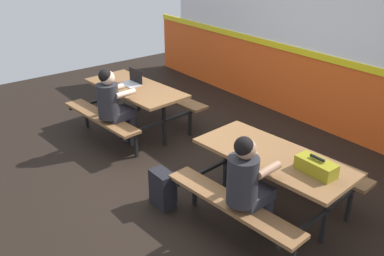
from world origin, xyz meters
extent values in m
cube|color=black|center=(0.00, 0.00, -0.01)|extent=(10.00, 10.00, 0.02)
cube|color=#E55119|center=(0.00, 2.50, 0.55)|extent=(8.00, 0.12, 1.10)
cube|color=yellow|center=(0.00, 2.43, 1.15)|extent=(8.00, 0.03, 0.10)
cube|color=silver|center=(0.00, 2.50, 1.90)|extent=(6.72, 0.12, 1.40)
cube|color=brown|center=(-1.37, 0.10, 0.72)|extent=(1.76, 0.90, 0.04)
cube|color=brown|center=(-1.31, -0.53, 0.43)|extent=(1.63, 0.42, 0.04)
cube|color=brown|center=(-1.42, 0.74, 0.43)|extent=(1.63, 0.42, 0.04)
cube|color=black|center=(-2.03, 0.04, 0.35)|extent=(0.04, 0.04, 0.70)
cube|color=black|center=(-2.03, 0.04, 0.39)|extent=(0.18, 1.55, 0.04)
cube|color=black|center=(-1.99, -0.46, 0.21)|extent=(0.04, 0.04, 0.41)
cube|color=black|center=(-2.08, 0.55, 0.21)|extent=(0.04, 0.04, 0.41)
cube|color=black|center=(-0.70, 0.16, 0.35)|extent=(0.04, 0.04, 0.70)
cube|color=black|center=(-0.70, 0.16, 0.39)|extent=(0.18, 1.55, 0.04)
cube|color=black|center=(-0.65, -0.34, 0.21)|extent=(0.04, 0.04, 0.41)
cube|color=black|center=(-0.74, 0.67, 0.21)|extent=(0.04, 0.04, 0.41)
cube|color=brown|center=(1.37, 0.16, 0.72)|extent=(1.76, 0.90, 0.04)
cube|color=brown|center=(1.42, -0.48, 0.43)|extent=(1.63, 0.42, 0.04)
cube|color=brown|center=(1.31, 0.79, 0.43)|extent=(1.63, 0.42, 0.04)
cube|color=black|center=(0.70, 0.10, 0.35)|extent=(0.04, 0.04, 0.70)
cube|color=black|center=(0.70, 0.10, 0.39)|extent=(0.18, 1.55, 0.04)
cube|color=black|center=(0.74, -0.41, 0.21)|extent=(0.04, 0.04, 0.41)
cube|color=black|center=(0.65, 0.60, 0.21)|extent=(0.04, 0.04, 0.41)
cube|color=black|center=(2.03, 0.21, 0.35)|extent=(0.04, 0.04, 0.70)
cube|color=black|center=(2.03, 0.21, 0.39)|extent=(0.18, 1.55, 0.04)
cube|color=black|center=(2.08, -0.29, 0.21)|extent=(0.04, 0.04, 0.41)
cube|color=black|center=(1.99, 0.72, 0.21)|extent=(0.04, 0.04, 0.41)
cylinder|color=#2D2D38|center=(-1.18, -0.19, 0.23)|extent=(0.11, 0.11, 0.45)
cylinder|color=#2D2D38|center=(-1.00, -0.18, 0.23)|extent=(0.11, 0.11, 0.45)
cube|color=#2D2D38|center=(-1.08, -0.34, 0.51)|extent=(0.33, 0.40, 0.12)
cylinder|color=#26262B|center=(-1.06, -0.51, 0.75)|extent=(0.30, 0.30, 0.48)
cylinder|color=beige|center=(-1.22, -0.32, 0.85)|extent=(0.11, 0.31, 0.08)
cylinder|color=beige|center=(-0.94, -0.30, 0.85)|extent=(0.11, 0.31, 0.08)
sphere|color=beige|center=(-1.06, -0.49, 1.08)|extent=(0.20, 0.20, 0.20)
sphere|color=black|center=(-1.06, -0.52, 1.11)|extent=(0.18, 0.18, 0.18)
cylinder|color=#2D2D38|center=(1.42, -0.15, 0.23)|extent=(0.11, 0.11, 0.45)
cylinder|color=#2D2D38|center=(1.60, -0.14, 0.23)|extent=(0.11, 0.11, 0.45)
cube|color=#2D2D38|center=(1.52, -0.30, 0.51)|extent=(0.33, 0.40, 0.12)
cylinder|color=#26262B|center=(1.54, -0.47, 0.75)|extent=(0.30, 0.30, 0.48)
cylinder|color=#A57A5B|center=(1.38, -0.28, 0.85)|extent=(0.11, 0.31, 0.08)
cylinder|color=#A57A5B|center=(1.66, -0.26, 0.85)|extent=(0.11, 0.31, 0.08)
sphere|color=#A57A5B|center=(1.54, -0.45, 1.08)|extent=(0.20, 0.20, 0.20)
sphere|color=black|center=(1.54, -0.48, 1.11)|extent=(0.18, 0.18, 0.18)
cube|color=silver|center=(-1.49, 0.09, 0.75)|extent=(0.34, 0.25, 0.01)
cube|color=black|center=(-1.49, 0.20, 0.86)|extent=(0.32, 0.04, 0.21)
cube|color=olive|center=(1.86, 0.20, 0.81)|extent=(0.40, 0.18, 0.14)
cube|color=black|center=(1.86, 0.20, 0.91)|extent=(0.16, 0.02, 0.02)
cube|color=black|center=(0.52, -0.70, 0.22)|extent=(0.30, 0.18, 0.44)
cube|color=black|center=(0.52, -0.59, 0.15)|extent=(0.21, 0.04, 0.19)
camera|label=1|loc=(3.89, -2.89, 2.87)|focal=39.25mm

